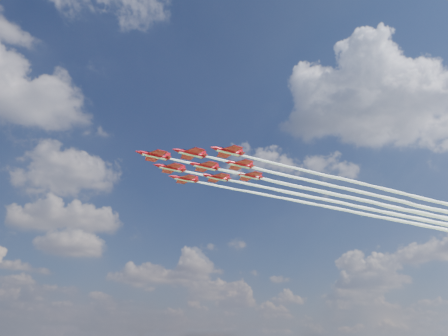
% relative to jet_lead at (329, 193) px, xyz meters
% --- Properties ---
extents(jet_lead, '(160.74, 12.55, 3.00)m').
position_rel_jet_lead_xyz_m(jet_lead, '(0.00, 0.00, 0.00)').
color(jet_lead, red).
extents(jet_row2_port, '(160.74, 12.55, 3.00)m').
position_rel_jet_lead_xyz_m(jet_row2_port, '(9.58, -7.20, 0.00)').
color(jet_row2_port, red).
extents(jet_row2_starb, '(160.74, 12.55, 3.00)m').
position_rel_jet_lead_xyz_m(jet_row2_starb, '(8.95, 7.97, 0.00)').
color(jet_row2_starb, red).
extents(jet_row3_port, '(160.74, 12.55, 3.00)m').
position_rel_jet_lead_xyz_m(jet_row3_port, '(19.16, -14.41, 0.00)').
color(jet_row3_port, red).
extents(jet_row3_centre, '(160.74, 12.55, 3.00)m').
position_rel_jet_lead_xyz_m(jet_row3_centre, '(18.53, 0.77, 0.00)').
color(jet_row3_centre, red).
extents(jet_row3_starb, '(160.74, 12.55, 3.00)m').
position_rel_jet_lead_xyz_m(jet_row3_starb, '(17.90, 15.95, 0.00)').
color(jet_row3_starb, red).
extents(jet_row4_port, '(160.74, 12.55, 3.00)m').
position_rel_jet_lead_xyz_m(jet_row4_port, '(28.12, -6.43, 0.00)').
color(jet_row4_port, red).
extents(jet_row4_starb, '(160.74, 12.55, 3.00)m').
position_rel_jet_lead_xyz_m(jet_row4_starb, '(27.49, 8.74, 0.00)').
color(jet_row4_starb, red).
extents(jet_tail, '(160.74, 12.55, 3.00)m').
position_rel_jet_lead_xyz_m(jet_tail, '(37.07, 1.54, 0.00)').
color(jet_tail, red).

